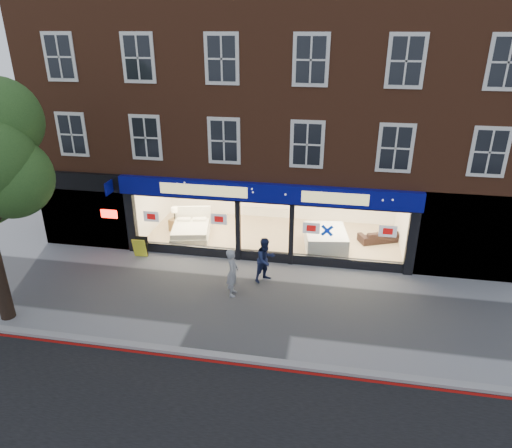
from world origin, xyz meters
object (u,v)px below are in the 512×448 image
(display_bed, at_px, (191,230))
(sofa, at_px, (379,236))
(mattress_stack, at_px, (325,240))
(a_board, at_px, (141,247))
(pedestrian_blue, at_px, (266,260))
(pedestrian_grey, at_px, (232,272))

(display_bed, bearing_deg, sofa, -4.62)
(mattress_stack, distance_m, sofa, 2.54)
(a_board, relative_size, pedestrian_blue, 0.49)
(mattress_stack, bearing_deg, pedestrian_blue, -126.15)
(pedestrian_grey, bearing_deg, mattress_stack, -42.50)
(a_board, height_order, pedestrian_grey, pedestrian_grey)
(sofa, bearing_deg, pedestrian_blue, 18.81)
(mattress_stack, height_order, pedestrian_blue, pedestrian_blue)
(sofa, distance_m, pedestrian_grey, 7.37)
(mattress_stack, distance_m, pedestrian_grey, 5.00)
(display_bed, bearing_deg, pedestrian_blue, -49.66)
(display_bed, relative_size, pedestrian_grey, 1.31)
(pedestrian_blue, bearing_deg, display_bed, 93.93)
(pedestrian_grey, xyz_separation_m, pedestrian_blue, (0.96, 1.15, -0.02))
(mattress_stack, xyz_separation_m, pedestrian_grey, (-3.02, -3.97, 0.36))
(sofa, bearing_deg, a_board, -6.46)
(mattress_stack, xyz_separation_m, a_board, (-7.34, -1.84, -0.09))
(mattress_stack, height_order, sofa, mattress_stack)
(display_bed, distance_m, pedestrian_grey, 4.98)
(display_bed, bearing_deg, a_board, -139.35)
(a_board, bearing_deg, mattress_stack, 11.18)
(a_board, xyz_separation_m, pedestrian_blue, (5.28, -0.97, 0.43))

